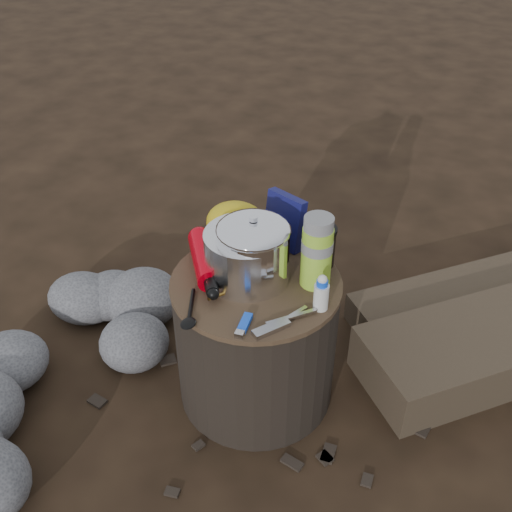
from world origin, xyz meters
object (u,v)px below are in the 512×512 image
at_px(stump, 256,339).
at_px(camping_pot, 253,251).
at_px(thermos, 317,252).
at_px(fuel_bottle, 205,259).
at_px(travel_mug, 321,246).

distance_m(stump, camping_pot, 0.29).
xyz_separation_m(camping_pot, thermos, (0.15, 0.05, 0.01)).
bearing_deg(fuel_bottle, stump, -33.53).
bearing_deg(stump, thermos, 22.08).
height_order(camping_pot, fuel_bottle, camping_pot).
xyz_separation_m(camping_pot, travel_mug, (0.13, 0.13, -0.03)).
distance_m(stump, fuel_bottle, 0.27).
xyz_separation_m(stump, thermos, (0.14, 0.06, 0.30)).
relative_size(camping_pot, travel_mug, 1.62).
xyz_separation_m(camping_pot, fuel_bottle, (-0.13, -0.01, -0.06)).
distance_m(stump, travel_mug, 0.32).
height_order(thermos, travel_mug, thermos).
distance_m(camping_pot, travel_mug, 0.19).
bearing_deg(travel_mug, stump, -131.49).
xyz_separation_m(fuel_bottle, thermos, (0.28, 0.06, 0.06)).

